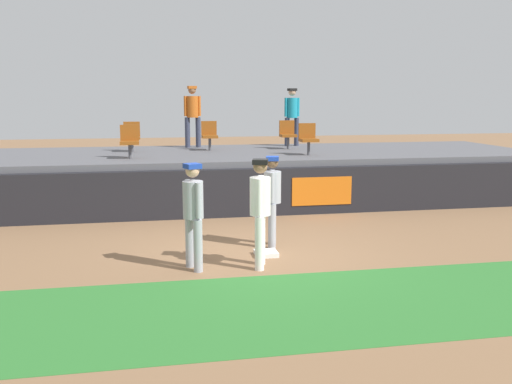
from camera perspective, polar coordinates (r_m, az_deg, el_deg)
The scene contains 15 objects.
ground_plane at distance 10.34m, azimuth -0.19°, elevation -6.28°, with size 60.00×60.00×0.00m, color #846042.
grass_foreground_strip at distance 7.83m, azimuth 3.45°, elevation -11.59°, with size 18.00×2.80×0.01m, color #2D722D.
first_base at distance 10.21m, azimuth 1.04°, elevation -6.25°, with size 0.40×0.40×0.08m, color white.
player_fielder_home at distance 9.30m, azimuth 0.46°, elevation -1.38°, with size 0.45×0.54×1.83m.
player_runner_visitor at distance 10.62m, azimuth 1.67°, elevation -0.28°, with size 0.40×0.48×1.74m.
player_coach_visitor at distance 9.24m, azimuth -6.40°, elevation -1.71°, with size 0.44×0.47×1.77m.
field_wall at distance 13.35m, azimuth -2.67°, elevation -0.11°, with size 18.00×0.26×1.15m.
bleacher_platform at distance 15.86m, azimuth -3.99°, elevation 1.71°, with size 18.00×4.80×1.30m, color #59595E.
seat_back_left at distance 16.32m, azimuth -12.51°, elevation 5.69°, with size 0.46×0.44×0.84m.
seat_back_center at distance 16.39m, azimuth -4.76°, elevation 5.90°, with size 0.45×0.44×0.84m.
seat_front_right at distance 15.08m, azimuth 5.32°, elevation 5.57°, with size 0.46×0.44×0.84m.
seat_front_left at distance 14.52m, azimuth -12.73°, elevation 5.21°, with size 0.46×0.44×0.84m.
seat_back_right at distance 16.79m, azimuth 3.24°, elevation 6.01°, with size 0.46×0.44×0.84m.
spectator_hooded at distance 17.81m, azimuth 3.68°, elevation 8.04°, with size 0.50×0.39×1.80m.
spectator_capped at distance 17.34m, azimuth -6.47°, elevation 8.08°, with size 0.52×0.39×1.86m.
Camera 1 is at (-1.79, -9.78, 2.84)m, focal length 39.35 mm.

